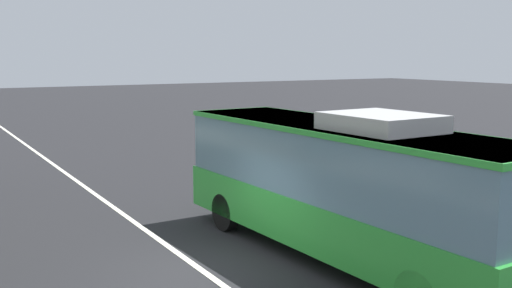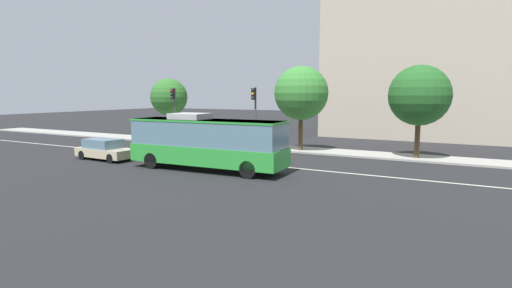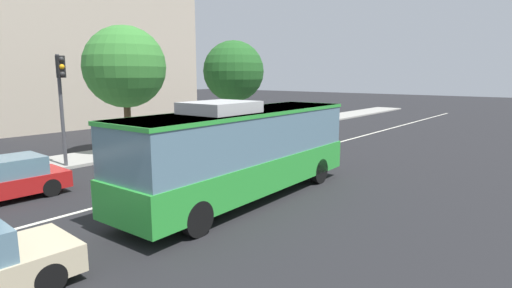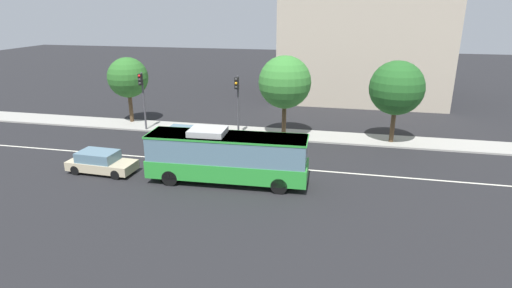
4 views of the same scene
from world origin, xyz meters
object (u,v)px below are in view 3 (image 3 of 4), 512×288
(traffic_light_mid_block, at_px, (61,91))
(street_tree_kerbside_left, at_px, (125,67))
(street_tree_kerbside_centre, at_px, (234,72))
(transit_bus, at_px, (244,148))

(traffic_light_mid_block, relative_size, street_tree_kerbside_left, 0.76)
(street_tree_kerbside_left, height_order, street_tree_kerbside_centre, street_tree_kerbside_left)
(traffic_light_mid_block, xyz_separation_m, street_tree_kerbside_left, (3.81, 0.79, 1.13))
(street_tree_kerbside_centre, bearing_deg, traffic_light_mid_block, -175.28)
(traffic_light_mid_block, xyz_separation_m, street_tree_kerbside_centre, (12.58, 1.04, 0.97))
(street_tree_kerbside_left, bearing_deg, traffic_light_mid_block, -168.26)
(transit_bus, relative_size, street_tree_kerbside_centre, 1.51)
(traffic_light_mid_block, bearing_deg, street_tree_kerbside_centre, 98.92)
(transit_bus, height_order, street_tree_kerbside_centre, street_tree_kerbside_centre)
(transit_bus, relative_size, street_tree_kerbside_left, 1.47)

